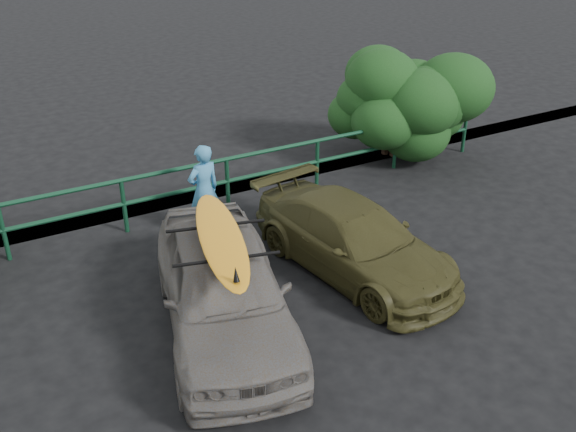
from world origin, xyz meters
name	(u,v)px	position (x,y,z in m)	size (l,w,h in m)	color
ground	(321,378)	(0.00, 0.00, 0.00)	(80.00, 80.00, 0.00)	black
guardrail	(178,194)	(0.00, 5.00, 0.52)	(14.00, 0.08, 1.04)	#124128
shrub_right	(384,111)	(5.00, 5.50, 1.15)	(3.20, 2.40, 2.31)	#1B4419
sedan	(224,288)	(-0.64, 1.50, 0.70)	(1.65, 4.09, 1.39)	slate
olive_vehicle	(354,239)	(1.81, 1.95, 0.56)	(1.57, 3.85, 1.12)	#423F1D
man	(204,190)	(0.24, 4.28, 0.83)	(0.61, 0.40, 1.66)	#4293C6
roof_rack	(221,242)	(-0.64, 1.50, 1.42)	(1.35, 0.95, 0.05)	black
surfboard	(221,238)	(-0.64, 1.50, 1.48)	(0.56, 2.70, 0.08)	#FFA21A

